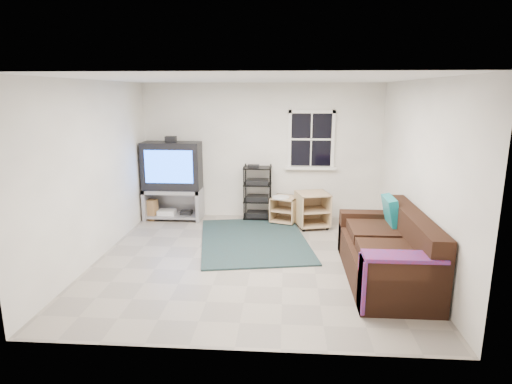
# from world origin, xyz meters

# --- Properties ---
(room) EXTENTS (4.60, 4.62, 4.60)m
(room) POSITION_xyz_m (0.95, 2.27, 1.48)
(room) COLOR gray
(room) RESTS_ON ground
(tv_unit) EXTENTS (1.10, 0.55, 1.62)m
(tv_unit) POSITION_xyz_m (-1.70, 2.00, 0.89)
(tv_unit) COLOR gray
(tv_unit) RESTS_ON ground
(av_rack) EXTENTS (0.53, 0.39, 1.07)m
(av_rack) POSITION_xyz_m (-0.06, 2.09, 0.46)
(av_rack) COLOR black
(av_rack) RESTS_ON ground
(side_table_left) EXTENTS (0.67, 0.67, 0.65)m
(side_table_left) POSITION_xyz_m (0.96, 1.69, 0.35)
(side_table_left) COLOR tan
(side_table_left) RESTS_ON ground
(side_table_right) EXTENTS (0.58, 0.58, 0.53)m
(side_table_right) POSITION_xyz_m (0.47, 1.89, 0.30)
(side_table_right) COLOR tan
(side_table_right) RESTS_ON ground
(sofa) EXTENTS (0.96, 2.16, 0.99)m
(sofa) POSITION_xyz_m (1.84, -0.53, 0.35)
(sofa) COLOR black
(sofa) RESTS_ON ground
(shag_rug) EXTENTS (2.11, 2.63, 0.03)m
(shag_rug) POSITION_xyz_m (-0.04, 0.83, 0.01)
(shag_rug) COLOR black
(shag_rug) RESTS_ON ground
(paper_bag) EXTENTS (0.32, 0.25, 0.40)m
(paper_bag) POSITION_xyz_m (-2.16, 1.91, 0.20)
(paper_bag) COLOR #A07247
(paper_bag) RESTS_ON ground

